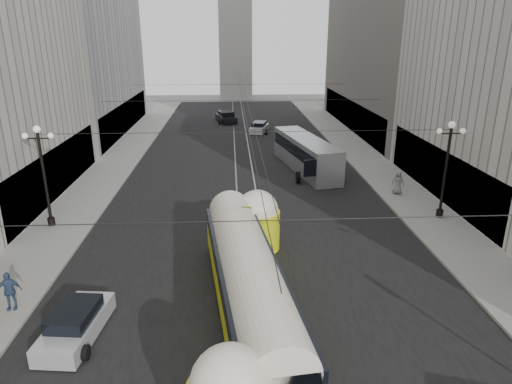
{
  "coord_description": "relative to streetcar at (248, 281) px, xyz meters",
  "views": [
    {
      "loc": [
        -1.13,
        -9.36,
        11.6
      ],
      "look_at": [
        0.1,
        12.69,
        3.96
      ],
      "focal_mm": 32.0,
      "sensor_mm": 36.0,
      "label": 1
    }
  ],
  "objects": [
    {
      "name": "distant_tower",
      "position": [
        0.5,
        72.36,
        13.25
      ],
      "size": [
        6.0,
        6.0,
        31.36
      ],
      "color": "#B2AFA8",
      "rests_on": "ground"
    },
    {
      "name": "sedan_white_far",
      "position": [
        2.93,
        39.44,
        -1.12
      ],
      "size": [
        2.73,
        4.44,
        1.31
      ],
      "color": "silver",
      "rests_on": "ground"
    },
    {
      "name": "pedestrian_crossing_a",
      "position": [
        -1.46,
        -5.01,
        -0.79
      ],
      "size": [
        0.46,
        0.68,
        1.85
      ],
      "primitive_type": "imported",
      "rotation": [
        0.0,
        0.0,
        1.59
      ],
      "color": "black",
      "rests_on": "ground"
    },
    {
      "name": "catenary",
      "position": [
        0.62,
        23.85,
        4.17
      ],
      "size": [
        25.0,
        72.0,
        0.23
      ],
      "color": "black",
      "rests_on": "ground"
    },
    {
      "name": "road",
      "position": [
        0.5,
        24.86,
        -1.72
      ],
      "size": [
        20.0,
        85.0,
        0.02
      ],
      "primitive_type": "cube",
      "color": "black",
      "rests_on": "ground"
    },
    {
      "name": "rail_left",
      "position": [
        -0.25,
        24.86,
        -1.72
      ],
      "size": [
        0.12,
        85.0,
        0.04
      ],
      "primitive_type": "cube",
      "color": "gray",
      "rests_on": "ground"
    },
    {
      "name": "sidewalk_left",
      "position": [
        -11.5,
        28.36,
        -1.64
      ],
      "size": [
        4.0,
        72.0,
        0.15
      ],
      "primitive_type": "cube",
      "color": "gray",
      "rests_on": "ground"
    },
    {
      "name": "sedan_dark_far",
      "position": [
        -1.26,
        46.65,
        -1.03
      ],
      "size": [
        3.15,
        5.14,
        1.51
      ],
      "color": "black",
      "rests_on": "ground"
    },
    {
      "name": "lamppost_left_mid",
      "position": [
        -12.1,
        10.36,
        2.03
      ],
      "size": [
        1.86,
        0.44,
        6.37
      ],
      "color": "black",
      "rests_on": "sidewalk_left"
    },
    {
      "name": "sedan_silver",
      "position": [
        -7.0,
        -1.06,
        -1.12
      ],
      "size": [
        2.2,
        4.36,
        1.32
      ],
      "color": "silver",
      "rests_on": "ground"
    },
    {
      "name": "pedestrian_sidewalk_right",
      "position": [
        11.9,
        15.05,
        -0.65
      ],
      "size": [
        1.03,
        0.84,
        1.82
      ],
      "primitive_type": "imported",
      "rotation": [
        0.0,
        0.0,
        2.75
      ],
      "color": "slate",
      "rests_on": "sidewalk_right"
    },
    {
      "name": "building_left_far",
      "position": [
        -19.49,
        40.36,
        12.59
      ],
      "size": [
        12.6,
        28.6,
        28.6
      ],
      "color": "#999999",
      "rests_on": "ground"
    },
    {
      "name": "city_bus",
      "position": [
        6.03,
        22.41,
        -0.12
      ],
      "size": [
        4.57,
        11.82,
        2.92
      ],
      "color": "#B2B5B8",
      "rests_on": "ground"
    },
    {
      "name": "pedestrian_sidewalk_left",
      "position": [
        -10.41,
        0.9,
        -0.67
      ],
      "size": [
        1.14,
        0.78,
        1.79
      ],
      "primitive_type": "imported",
      "rotation": [
        0.0,
        0.0,
        0.19
      ],
      "color": "#31486C",
      "rests_on": "sidewalk_left"
    },
    {
      "name": "sidewalk_right",
      "position": [
        12.5,
        28.36,
        -1.64
      ],
      "size": [
        4.0,
        72.0,
        0.15
      ],
      "primitive_type": "cube",
      "color": "gray",
      "rests_on": "ground"
    },
    {
      "name": "lamppost_right_mid",
      "position": [
        13.1,
        10.36,
        2.03
      ],
      "size": [
        1.86,
        0.44,
        6.37
      ],
      "color": "black",
      "rests_on": "sidewalk_right"
    },
    {
      "name": "streetcar",
      "position": [
        0.0,
        0.0,
        0.0
      ],
      "size": [
        4.09,
        15.96,
        3.51
      ],
      "color": "#CFD612",
      "rests_on": "ground"
    },
    {
      "name": "rail_right",
      "position": [
        1.25,
        24.86,
        -1.72
      ],
      "size": [
        0.12,
        85.0,
        0.04
      ],
      "primitive_type": "cube",
      "color": "gray",
      "rests_on": "ground"
    }
  ]
}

